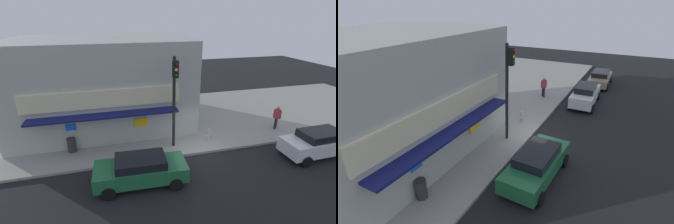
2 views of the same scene
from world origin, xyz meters
The scene contains 9 objects.
ground_plane centered at (0.00, 0.00, 0.00)m, with size 62.34×62.34×0.00m, color black.
sidewalk centered at (0.00, 5.42, 0.08)m, with size 41.56×10.83×0.15m, color gray.
corner_building centered at (-5.09, 6.30, 3.30)m, with size 12.15×9.01×6.29m.
traffic_light centered at (-1.10, 1.09, 3.75)m, with size 0.32×0.58×5.65m.
fire_hydrant centered at (1.37, 1.31, 0.55)m, with size 0.46×0.22×0.82m.
trash_can centered at (-7.27, 2.04, 0.60)m, with size 0.49×0.49×0.90m, color #2D2D2D.
pedestrian centered at (6.84, 1.72, 1.11)m, with size 0.44×0.47×1.76m.
parked_car_green centered at (-3.59, -1.69, 0.80)m, with size 4.61×2.16×1.50m.
parked_car_white centered at (7.14, -1.76, 0.84)m, with size 4.59×1.97×1.61m.
Camera 1 is at (-4.67, -11.33, 7.88)m, focal length 24.96 mm.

